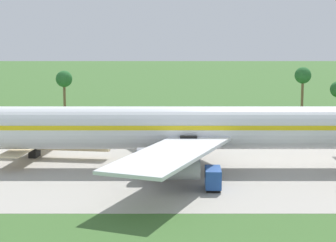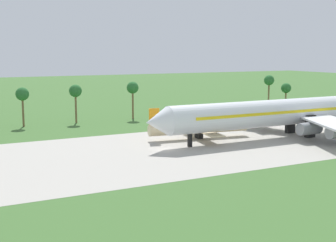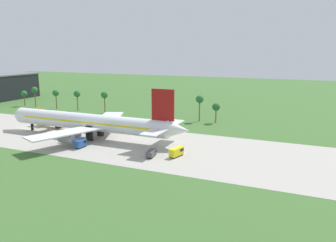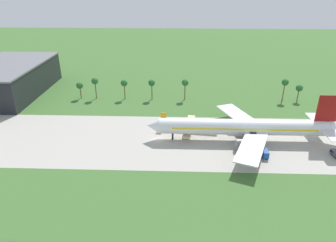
# 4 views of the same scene
# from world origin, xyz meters

# --- Properties ---
(ground_plane) EXTENTS (600.00, 600.00, 0.00)m
(ground_plane) POSITION_xyz_m (0.00, 0.00, 0.00)
(ground_plane) COLOR #3D662D
(taxiway_strip) EXTENTS (320.00, 44.00, 0.02)m
(taxiway_strip) POSITION_xyz_m (0.00, 0.00, 0.01)
(taxiway_strip) COLOR #A8A399
(taxiway_strip) RESTS_ON ground_plane
(jet_airliner) EXTENTS (78.90, 53.26, 19.74)m
(jet_airliner) POSITION_xyz_m (35.21, 0.54, 5.94)
(jet_airliner) COLOR white
(jet_airliner) RESTS_ON ground_plane
(regional_aircraft) EXTENTS (24.72, 22.35, 7.62)m
(regional_aircraft) POSITION_xyz_m (12.44, 8.15, 2.51)
(regional_aircraft) COLOR beige
(regional_aircraft) RESTS_ON ground_plane
(baggage_tug) EXTENTS (2.15, 4.39, 2.76)m
(baggage_tug) POSITION_xyz_m (39.67, -11.54, 1.48)
(baggage_tug) COLOR black
(baggage_tug) RESTS_ON ground_plane
(fuel_truck) EXTENTS (3.23, 5.73, 2.78)m
(fuel_truck) POSITION_xyz_m (72.94, -7.44, 1.49)
(fuel_truck) COLOR black
(fuel_truck) RESTS_ON ground_plane
(catering_van) EXTENTS (2.71, 5.47, 1.99)m
(catering_van) POSITION_xyz_m (65.76, -10.48, 1.09)
(catering_van) COLOR black
(catering_van) RESTS_ON ground_plane
(palm_tree_row) EXTENTS (119.83, 3.60, 12.10)m
(palm_tree_row) POSITION_xyz_m (5.23, 44.94, 8.66)
(palm_tree_row) COLOR brown
(palm_tree_row) RESTS_ON ground_plane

